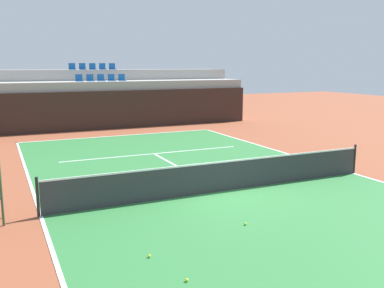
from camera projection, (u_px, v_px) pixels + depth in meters
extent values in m
plane|color=brown|center=(223.00, 191.00, 13.48)|extent=(80.00, 80.00, 0.00)
cube|color=#2D7238|center=(223.00, 191.00, 13.48)|extent=(11.00, 24.00, 0.01)
cube|color=white|center=(121.00, 136.00, 24.15)|extent=(11.00, 0.10, 0.00)
cube|color=white|center=(41.00, 216.00, 11.24)|extent=(0.10, 24.00, 0.00)
cube|color=white|center=(352.00, 173.00, 15.73)|extent=(0.10, 24.00, 0.00)
cube|color=white|center=(154.00, 154.00, 19.20)|extent=(8.26, 0.10, 0.00)
cube|color=white|center=(182.00, 169.00, 16.34)|extent=(0.10, 6.40, 0.00)
cube|color=black|center=(107.00, 110.00, 26.54)|extent=(19.43, 0.30, 2.38)
cube|color=#9E9E99|center=(102.00, 104.00, 27.70)|extent=(19.43, 2.40, 2.93)
cube|color=#9E9E99|center=(94.00, 96.00, 29.78)|extent=(19.43, 2.40, 3.64)
cube|color=#145193|center=(80.00, 81.00, 26.86)|extent=(0.44, 0.44, 0.04)
cube|color=#145193|center=(79.00, 77.00, 27.00)|extent=(0.44, 0.04, 0.40)
cube|color=#145193|center=(91.00, 81.00, 27.15)|extent=(0.44, 0.44, 0.04)
cube|color=#145193|center=(90.00, 77.00, 27.29)|extent=(0.44, 0.04, 0.40)
cube|color=#145193|center=(101.00, 81.00, 27.43)|extent=(0.44, 0.44, 0.04)
cube|color=#145193|center=(101.00, 77.00, 27.57)|extent=(0.44, 0.04, 0.40)
cube|color=#145193|center=(112.00, 81.00, 27.72)|extent=(0.44, 0.44, 0.04)
cube|color=#145193|center=(111.00, 77.00, 27.86)|extent=(0.44, 0.04, 0.40)
cube|color=#145193|center=(122.00, 80.00, 28.00)|extent=(0.44, 0.44, 0.04)
cube|color=#145193|center=(121.00, 77.00, 28.14)|extent=(0.44, 0.04, 0.40)
cube|color=#145193|center=(73.00, 69.00, 28.88)|extent=(0.44, 0.44, 0.04)
cube|color=#145193|center=(72.00, 66.00, 29.02)|extent=(0.44, 0.04, 0.40)
cube|color=#145193|center=(83.00, 69.00, 29.16)|extent=(0.44, 0.44, 0.04)
cube|color=#145193|center=(82.00, 66.00, 29.30)|extent=(0.44, 0.04, 0.40)
cube|color=#145193|center=(93.00, 69.00, 29.45)|extent=(0.44, 0.44, 0.04)
cube|color=#145193|center=(92.00, 66.00, 29.59)|extent=(0.44, 0.04, 0.40)
cube|color=#145193|center=(103.00, 69.00, 29.73)|extent=(0.44, 0.44, 0.04)
cube|color=#145193|center=(102.00, 66.00, 29.87)|extent=(0.44, 0.04, 0.40)
cube|color=#145193|center=(113.00, 69.00, 30.02)|extent=(0.44, 0.44, 0.04)
cube|color=#145193|center=(112.00, 66.00, 30.16)|extent=(0.44, 0.04, 0.40)
cylinder|color=black|center=(38.00, 197.00, 11.12)|extent=(0.08, 0.08, 1.07)
cylinder|color=black|center=(355.00, 159.00, 15.65)|extent=(0.08, 0.08, 1.07)
cube|color=#333338|center=(223.00, 177.00, 13.40)|extent=(10.90, 0.02, 0.92)
cube|color=white|center=(223.00, 162.00, 13.31)|extent=(10.90, 0.04, 0.05)
cylinder|color=#334C2D|center=(2.00, 196.00, 10.46)|extent=(0.06, 0.06, 1.55)
cylinder|color=#334C2D|center=(1.00, 189.00, 10.99)|extent=(0.06, 0.06, 1.55)
sphere|color=#CCE033|center=(149.00, 256.00, 8.81)|extent=(0.07, 0.07, 0.07)
sphere|color=#CCE033|center=(245.00, 224.00, 10.60)|extent=(0.07, 0.07, 0.07)
sphere|color=#CCE033|center=(187.00, 280.00, 7.82)|extent=(0.07, 0.07, 0.07)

